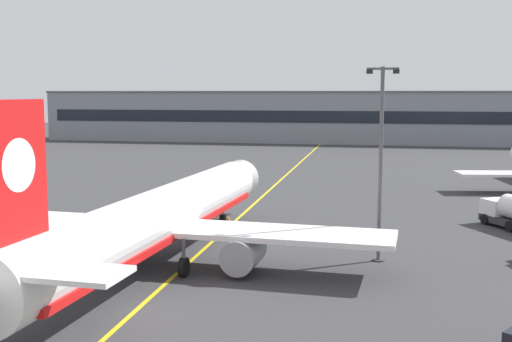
% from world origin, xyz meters
% --- Properties ---
extents(ground_plane, '(400.00, 400.00, 0.00)m').
position_xyz_m(ground_plane, '(0.00, 0.00, 0.00)').
color(ground_plane, '#353538').
extents(taxiway_centreline, '(2.61, 179.99, 0.01)m').
position_xyz_m(taxiway_centreline, '(0.00, 30.00, 0.00)').
color(taxiway_centreline, yellow).
rests_on(taxiway_centreline, ground).
extents(airliner_foreground, '(32.22, 41.51, 11.65)m').
position_xyz_m(airliner_foreground, '(-1.49, 8.36, 3.37)').
color(airliner_foreground, white).
rests_on(airliner_foreground, ground).
extents(apron_lamp_post, '(2.24, 0.90, 13.73)m').
position_xyz_m(apron_lamp_post, '(13.38, 13.00, 7.18)').
color(apron_lamp_post, '#515156').
rests_on(apron_lamp_post, ground).
extents(safety_cone_by_nose_gear, '(0.44, 0.44, 0.55)m').
position_xyz_m(safety_cone_by_nose_gear, '(-0.54, 24.47, 0.26)').
color(safety_cone_by_nose_gear, orange).
rests_on(safety_cone_by_nose_gear, ground).
extents(terminal_building, '(130.25, 12.40, 12.32)m').
position_xyz_m(terminal_building, '(-4.92, 120.47, 6.17)').
color(terminal_building, gray).
rests_on(terminal_building, ground).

